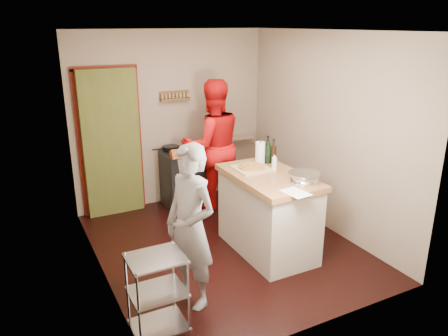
{
  "coord_description": "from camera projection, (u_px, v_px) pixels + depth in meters",
  "views": [
    {
      "loc": [
        -2.26,
        -4.37,
        2.68
      ],
      "look_at": [
        -0.01,
        0.0,
        1.04
      ],
      "focal_mm": 35.0,
      "sensor_mm": 36.0,
      "label": 1
    }
  ],
  "objects": [
    {
      "name": "ceiling",
      "position": [
        225.0,
        29.0,
        4.69
      ],
      "size": [
        3.0,
        3.5,
        0.02
      ],
      "primitive_type": "cube",
      "color": "white",
      "rests_on": "back_wall"
    },
    {
      "name": "person_red",
      "position": [
        213.0,
        145.0,
        6.41
      ],
      "size": [
        1.02,
        0.83,
        1.93
      ],
      "primitive_type": "imported",
      "rotation": [
        0.0,
        0.0,
        3.03
      ],
      "color": "red",
      "rests_on": "ground"
    },
    {
      "name": "wire_shelving",
      "position": [
        157.0,
        293.0,
        3.81
      ],
      "size": [
        0.48,
        0.4,
        0.8
      ],
      "color": "silver",
      "rests_on": "ground"
    },
    {
      "name": "floor",
      "position": [
        225.0,
        246.0,
        5.52
      ],
      "size": [
        3.5,
        3.5,
        0.0
      ],
      "primitive_type": "plane",
      "color": "black",
      "rests_on": "ground"
    },
    {
      "name": "right_wall",
      "position": [
        326.0,
        133.0,
        5.76
      ],
      "size": [
        0.04,
        3.5,
        2.6
      ],
      "primitive_type": "cube",
      "color": "gray",
      "rests_on": "ground"
    },
    {
      "name": "back_wall",
      "position": [
        130.0,
        134.0,
        6.39
      ],
      "size": [
        3.0,
        0.44,
        2.6
      ],
      "color": "gray",
      "rests_on": "ground"
    },
    {
      "name": "left_wall",
      "position": [
        94.0,
        165.0,
        4.46
      ],
      "size": [
        0.04,
        3.5,
        2.6
      ],
      "primitive_type": "cube",
      "color": "gray",
      "rests_on": "ground"
    },
    {
      "name": "island",
      "position": [
        268.0,
        211.0,
        5.26
      ],
      "size": [
        0.77,
        1.43,
        1.3
      ],
      "color": "beige",
      "rests_on": "ground"
    },
    {
      "name": "stove",
      "position": [
        184.0,
        178.0,
        6.6
      ],
      "size": [
        0.6,
        0.63,
        1.0
      ],
      "color": "black",
      "rests_on": "ground"
    },
    {
      "name": "person_stripe",
      "position": [
        190.0,
        227.0,
        4.17
      ],
      "size": [
        0.58,
        0.7,
        1.65
      ],
      "primitive_type": "imported",
      "rotation": [
        0.0,
        0.0,
        -1.21
      ],
      "color": "#B4B4B9",
      "rests_on": "ground"
    }
  ]
}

